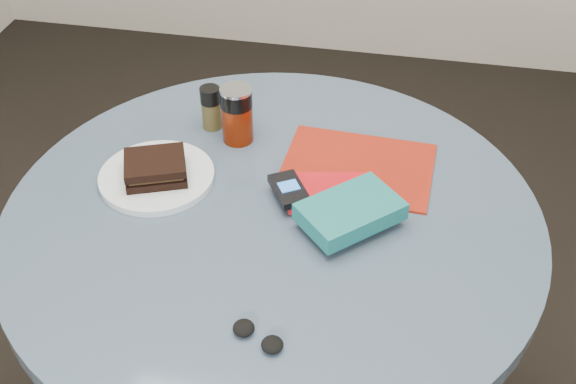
% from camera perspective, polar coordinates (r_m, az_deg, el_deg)
% --- Properties ---
extents(table, '(1.00, 1.00, 0.75)m').
position_cam_1_polar(table, '(1.45, -1.17, -6.35)').
color(table, black).
rests_on(table, ground).
extents(plate, '(0.24, 0.24, 0.01)m').
position_cam_1_polar(plate, '(1.43, -10.33, 1.20)').
color(plate, silver).
rests_on(plate, table).
extents(sandwich, '(0.14, 0.13, 0.04)m').
position_cam_1_polar(sandwich, '(1.40, -10.42, 1.89)').
color(sandwich, black).
rests_on(sandwich, plate).
extents(soda_can, '(0.08, 0.08, 0.12)m').
position_cam_1_polar(soda_can, '(1.48, -4.05, 6.13)').
color(soda_can, '#631804').
rests_on(soda_can, table).
extents(pepper_grinder, '(0.05, 0.05, 0.10)m').
position_cam_1_polar(pepper_grinder, '(1.53, -6.11, 6.66)').
color(pepper_grinder, '#433C1D').
rests_on(pepper_grinder, table).
extents(magazine, '(0.30, 0.23, 0.01)m').
position_cam_1_polar(magazine, '(1.44, 5.53, 1.99)').
color(magazine, maroon).
rests_on(magazine, table).
extents(red_book, '(0.18, 0.14, 0.01)m').
position_cam_1_polar(red_book, '(1.36, 3.48, -0.07)').
color(red_book, '#AC0D14').
rests_on(red_book, magazine).
extents(novel, '(0.20, 0.20, 0.03)m').
position_cam_1_polar(novel, '(1.29, 4.94, -1.55)').
color(novel, '#135C5E').
rests_on(novel, red_book).
extents(mp3_player, '(0.09, 0.11, 0.02)m').
position_cam_1_polar(mp3_player, '(1.34, 0.06, 0.21)').
color(mp3_player, black).
rests_on(mp3_player, red_book).
extents(headphones, '(0.10, 0.07, 0.02)m').
position_cam_1_polar(headphones, '(1.12, -2.40, -11.32)').
color(headphones, black).
rests_on(headphones, table).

